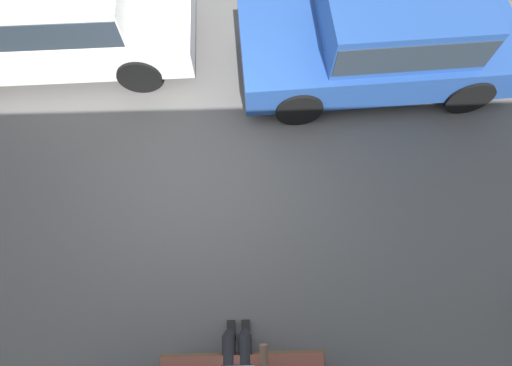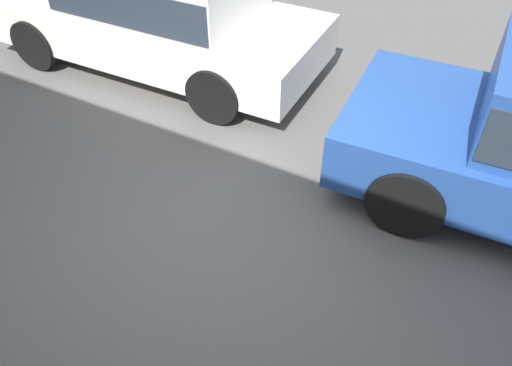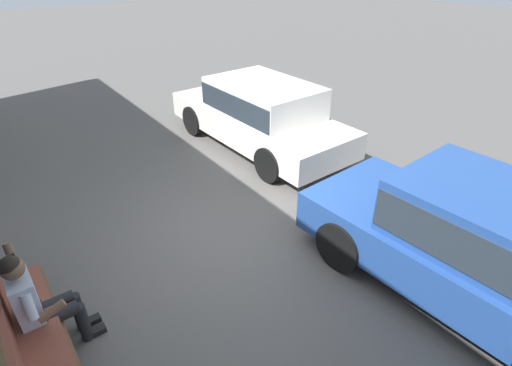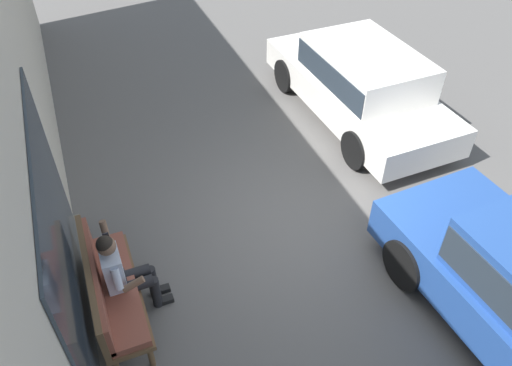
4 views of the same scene
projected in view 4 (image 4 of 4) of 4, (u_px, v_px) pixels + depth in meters
ground_plane at (302, 224)px, 7.54m from camera, size 60.00×60.00×0.00m
building_facade at (6, 135)px, 4.90m from camera, size 18.00×0.51×5.15m
bench at (107, 288)px, 5.95m from camera, size 1.83×0.55×1.00m
person_on_phone at (123, 272)px, 5.97m from camera, size 0.73×0.74×1.34m
parked_car_mid at (361, 81)px, 9.22m from camera, size 4.45×1.94×1.43m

